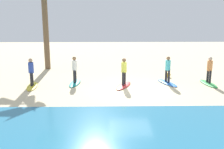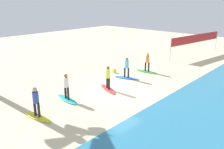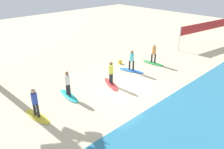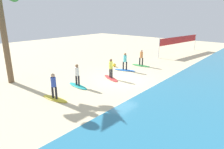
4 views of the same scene
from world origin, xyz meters
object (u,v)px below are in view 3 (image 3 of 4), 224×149
at_px(surfer_green, 154,52).
at_px(surfer_yellow, 35,101).
at_px(volleyball_net, 208,27).
at_px(surfer_teal, 67,82).
at_px(surfboard_yellow, 37,116).
at_px(surfboard_red, 111,84).
at_px(surfboard_blue, 131,70).
at_px(surfboard_teal, 69,96).
at_px(surfer_blue, 132,59).
at_px(beach_ball, 120,62).
at_px(surfer_red, 111,71).
at_px(surfboard_green, 153,63).

height_order(surfer_green, surfer_yellow, same).
bearing_deg(volleyball_net, surfer_teal, -1.93).
height_order(surfboard_yellow, volleyball_net, volleyball_net).
bearing_deg(surfboard_red, surfboard_blue, 123.99).
distance_m(surfer_teal, surfer_yellow, 2.59).
xyz_separation_m(surfboard_red, surfboard_teal, (3.04, -0.69, 0.00)).
bearing_deg(surfer_teal, surfer_yellow, 15.66).
height_order(surfer_yellow, volleyball_net, volleyball_net).
relative_size(surfer_green, surfer_blue, 1.00).
distance_m(surfer_yellow, beach_ball, 9.13).
xyz_separation_m(surfer_green, beach_ball, (2.08, -1.94, -0.86)).
relative_size(surfboard_yellow, surfer_yellow, 1.28).
xyz_separation_m(surfer_red, surfboard_teal, (3.04, -0.69, -0.99)).
relative_size(surfer_blue, surfboard_teal, 0.78).
height_order(surfboard_blue, surfboard_teal, same).
bearing_deg(surfboard_red, surfer_blue, 123.99).
relative_size(surfboard_green, surfer_teal, 1.28).
relative_size(surfboard_yellow, volleyball_net, 0.23).
bearing_deg(surfer_green, surfer_blue, -5.23).
bearing_deg(surfboard_red, surfer_green, 115.68).
xyz_separation_m(surfer_green, surfboard_blue, (2.54, -0.23, -0.99)).
distance_m(surfboard_teal, surfer_yellow, 2.77).
relative_size(surfer_teal, surfer_yellow, 1.00).
bearing_deg(surfboard_green, surfboard_teal, -96.55).
distance_m(surfer_green, surfer_teal, 8.38).
height_order(surfer_blue, beach_ball, surfer_blue).
height_order(surfboard_green, surfer_blue, surfer_blue).
relative_size(surfer_blue, surfboard_red, 0.78).
xyz_separation_m(surfboard_blue, surfboard_yellow, (8.32, 0.62, 0.00)).
height_order(surfer_yellow, beach_ball, surfer_yellow).
bearing_deg(volleyball_net, surfer_red, 0.39).
bearing_deg(surfboard_yellow, surfer_blue, 86.69).
distance_m(surfboard_blue, surfer_red, 3.02).
xyz_separation_m(surfer_red, beach_ball, (-3.25, -2.32, -0.86)).
bearing_deg(surfboard_blue, surfboard_green, 66.64).
height_order(surfboard_green, volleyball_net, volleyball_net).
xyz_separation_m(surfer_blue, surfboard_red, (2.79, 0.61, -0.99)).
distance_m(surfboard_red, surfboard_teal, 3.12).
bearing_deg(surfboard_yellow, volleyball_net, 82.71).
bearing_deg(beach_ball, surfer_yellow, 14.86).
distance_m(surfboard_teal, beach_ball, 6.51).
height_order(surfer_red, volleyball_net, volleyball_net).
bearing_deg(surfboard_yellow, surfboard_teal, 98.06).
bearing_deg(surfboard_red, surfboard_green, 115.68).
distance_m(surfer_green, volleyball_net, 9.16).
relative_size(surfboard_red, surfer_red, 1.28).
height_order(surfboard_red, surfboard_teal, same).
xyz_separation_m(surfboard_teal, surfer_yellow, (2.49, 0.70, 0.99)).
xyz_separation_m(surfer_green, surfboard_red, (5.33, 0.38, -0.99)).
bearing_deg(surfer_yellow, beach_ball, -165.14).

